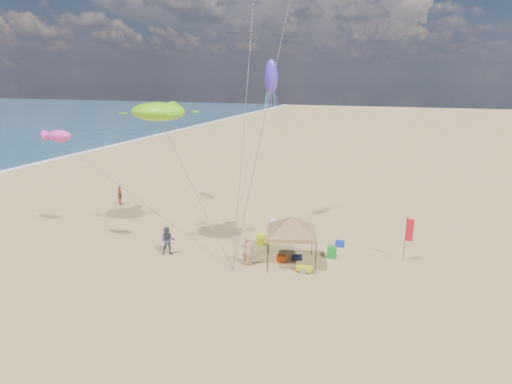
% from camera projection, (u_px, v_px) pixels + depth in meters
% --- Properties ---
extents(ground, '(280.00, 280.00, 0.00)m').
position_uv_depth(ground, '(238.00, 276.00, 23.03)').
color(ground, tan).
rests_on(ground, ground).
extents(canopy_tent, '(5.16, 5.16, 3.30)m').
position_uv_depth(canopy_tent, '(292.00, 218.00, 23.94)').
color(canopy_tent, black).
rests_on(canopy_tent, ground).
extents(feather_flag, '(0.41, 0.06, 2.70)m').
position_uv_depth(feather_flag, '(409.00, 232.00, 24.38)').
color(feather_flag, black).
rests_on(feather_flag, ground).
extents(cooler_red, '(0.54, 0.38, 0.38)m').
position_uv_depth(cooler_red, '(282.00, 258.00, 24.84)').
color(cooler_red, '#D84511').
rests_on(cooler_red, ground).
extents(cooler_blue, '(0.54, 0.38, 0.38)m').
position_uv_depth(cooler_blue, '(340.00, 244.00, 26.99)').
color(cooler_blue, '#162EB8').
rests_on(cooler_blue, ground).
extents(bag_navy, '(0.69, 0.54, 0.36)m').
position_uv_depth(bag_navy, '(297.00, 257.00, 24.98)').
color(bag_navy, black).
rests_on(bag_navy, ground).
extents(bag_orange, '(0.54, 0.69, 0.36)m').
position_uv_depth(bag_orange, '(272.00, 238.00, 27.95)').
color(bag_orange, '#CB8B0B').
rests_on(bag_orange, ground).
extents(chair_green, '(0.50, 0.50, 0.70)m').
position_uv_depth(chair_green, '(332.00, 252.00, 25.30)').
color(chair_green, '#198C2A').
rests_on(chair_green, ground).
extents(chair_yellow, '(0.50, 0.50, 0.70)m').
position_uv_depth(chair_yellow, '(261.00, 240.00, 27.25)').
color(chair_yellow, '#CEDE18').
rests_on(chair_yellow, ground).
extents(crate_grey, '(0.34, 0.30, 0.28)m').
position_uv_depth(crate_grey, '(303.00, 271.00, 23.29)').
color(crate_grey, gray).
rests_on(crate_grey, ground).
extents(beach_cart, '(0.90, 0.50, 0.24)m').
position_uv_depth(beach_cart, '(304.00, 268.00, 23.50)').
color(beach_cart, '#C2C415').
rests_on(beach_cart, ground).
extents(person_near_a, '(0.75, 0.59, 1.81)m').
position_uv_depth(person_near_a, '(248.00, 251.00, 24.13)').
color(person_near_a, tan).
rests_on(person_near_a, ground).
extents(person_near_b, '(1.08, 0.99, 1.80)m').
position_uv_depth(person_near_b, '(168.00, 241.00, 25.56)').
color(person_near_b, '#3D4054').
rests_on(person_near_b, ground).
extents(person_near_c, '(1.07, 0.68, 1.57)m').
position_uv_depth(person_near_c, '(273.00, 229.00, 27.95)').
color(person_near_c, beige).
rests_on(person_near_c, ground).
extents(person_far_a, '(0.70, 1.02, 1.60)m').
position_uv_depth(person_far_a, '(120.00, 196.00, 35.63)').
color(person_far_a, '#A14F3D').
rests_on(person_far_a, ground).
extents(turtle_kite, '(3.48, 2.82, 1.13)m').
position_uv_depth(turtle_kite, '(158.00, 112.00, 25.39)').
color(turtle_kite, '#71D711').
rests_on(turtle_kite, ground).
extents(fish_kite, '(1.91, 1.43, 0.76)m').
position_uv_depth(fish_kite, '(59.00, 136.00, 26.04)').
color(fish_kite, '#D934A3').
rests_on(fish_kite, ground).
extents(squid_kite, '(0.94, 0.94, 2.37)m').
position_uv_depth(squid_kite, '(271.00, 77.00, 28.60)').
color(squid_kite, '#4831C8').
rests_on(squid_kite, ground).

